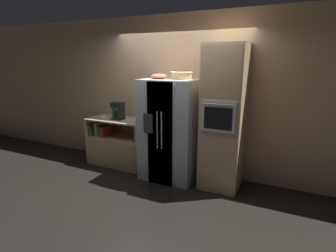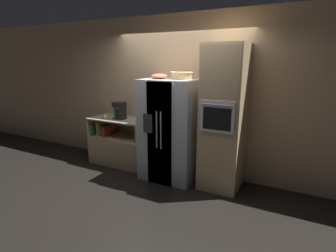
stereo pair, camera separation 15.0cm
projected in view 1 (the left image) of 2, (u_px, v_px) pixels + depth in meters
ground_plane at (168, 178)px, 4.64m from camera, size 20.00×20.00×0.00m
wall_back at (180, 96)px, 4.73m from camera, size 12.00×0.06×2.80m
counter_left at (118, 147)px, 5.20m from camera, size 1.19×0.58×0.92m
refrigerator at (170, 130)px, 4.50m from camera, size 0.93×0.80×1.72m
wall_oven at (224, 118)px, 4.10m from camera, size 0.62×0.72×2.27m
wicker_basket at (181, 75)px, 4.26m from camera, size 0.37×0.37×0.12m
fruit_bowl at (159, 76)px, 4.34m from camera, size 0.28×0.28×0.08m
bottle_tall at (114, 111)px, 5.15m from camera, size 0.09×0.09×0.27m
mug at (104, 117)px, 5.01m from camera, size 0.11×0.08×0.08m
coffee_maker at (119, 110)px, 4.96m from camera, size 0.22×0.17×0.33m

